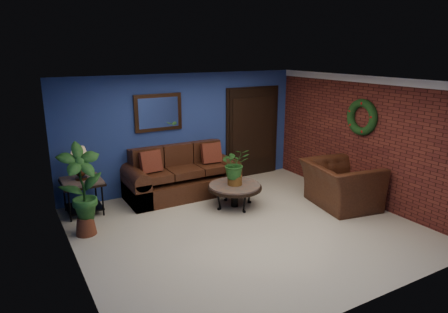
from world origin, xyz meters
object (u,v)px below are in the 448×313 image
end_table (82,187)px  side_chair (202,167)px  armchair (341,185)px  sofa (181,179)px  coffee_table (235,187)px  table_lamp (79,159)px

end_table → side_chair: (2.51, 0.07, 0.01)m
side_chair → armchair: size_ratio=0.69×
sofa → end_table: bearing=-178.9°
side_chair → end_table: bearing=-176.9°
coffee_table → end_table: (-2.63, 1.12, 0.12)m
side_chair → table_lamp: bearing=-176.9°
end_table → table_lamp: bearing=180.0°
table_lamp → side_chair: size_ratio=0.64×
coffee_table → end_table: bearing=157.0°
sofa → armchair: 3.26m
coffee_table → armchair: (1.82, -0.98, 0.04)m
end_table → armchair: 4.92m
armchair → sofa: bearing=59.2°
coffee_table → side_chair: side_chair is taller
armchair → coffee_table: bearing=71.9°
armchair → table_lamp: bearing=75.0°
table_lamp → side_chair: (2.51, 0.07, -0.53)m
armchair → side_chair: bearing=52.1°
sofa → side_chair: 0.54m
sofa → end_table: (-2.00, -0.04, 0.17)m
coffee_table → side_chair: size_ratio=1.14×
armchair → end_table: bearing=75.0°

